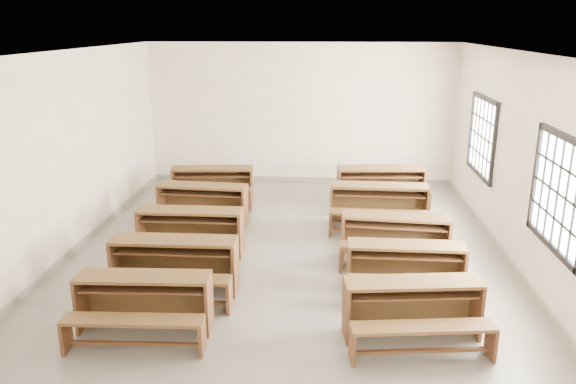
# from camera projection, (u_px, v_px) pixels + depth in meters

# --- Properties ---
(room) EXTENTS (8.50, 8.50, 3.20)m
(room) POSITION_uv_depth(u_px,v_px,m) (294.00, 121.00, 8.65)
(room) COLOR slate
(room) RESTS_ON ground
(desk_set_0) EXTENTS (1.63, 0.89, 0.72)m
(desk_set_0) POSITION_uv_depth(u_px,v_px,m) (143.00, 300.00, 6.70)
(desk_set_0) COLOR brown
(desk_set_0) RESTS_ON ground
(desk_set_1) EXTENTS (1.73, 0.91, 0.78)m
(desk_set_1) POSITION_uv_depth(u_px,v_px,m) (174.00, 262.00, 7.68)
(desk_set_1) COLOR brown
(desk_set_1) RESTS_ON ground
(desk_set_2) EXTENTS (1.68, 0.87, 0.75)m
(desk_set_2) POSITION_uv_depth(u_px,v_px,m) (190.00, 229.00, 8.96)
(desk_set_2) COLOR brown
(desk_set_2) RESTS_ON ground
(desk_set_3) EXTENTS (1.71, 0.98, 0.74)m
(desk_set_3) POSITION_uv_depth(u_px,v_px,m) (202.00, 202.00, 10.36)
(desk_set_3) COLOR brown
(desk_set_3) RESTS_ON ground
(desk_set_4) EXTENTS (1.73, 1.00, 0.75)m
(desk_set_4) POSITION_uv_depth(u_px,v_px,m) (213.00, 183.00, 11.60)
(desk_set_4) COLOR brown
(desk_set_4) RESTS_ON ground
(desk_set_5) EXTENTS (1.69, 1.02, 0.72)m
(desk_set_5) POSITION_uv_depth(u_px,v_px,m) (413.00, 306.00, 6.56)
(desk_set_5) COLOR brown
(desk_set_5) RESTS_ON ground
(desk_set_6) EXTENTS (1.60, 0.84, 0.72)m
(desk_set_6) POSITION_uv_depth(u_px,v_px,m) (406.00, 266.00, 7.66)
(desk_set_6) COLOR brown
(desk_set_6) RESTS_ON ground
(desk_set_7) EXTENTS (1.72, 0.99, 0.75)m
(desk_set_7) POSITION_uv_depth(u_px,v_px,m) (395.00, 235.00, 8.71)
(desk_set_7) COLOR brown
(desk_set_7) RESTS_ON ground
(desk_set_8) EXTENTS (1.79, 0.96, 0.79)m
(desk_set_8) POSITION_uv_depth(u_px,v_px,m) (379.00, 203.00, 10.19)
(desk_set_8) COLOR brown
(desk_set_8) RESTS_ON ground
(desk_set_9) EXTENTS (1.83, 1.04, 0.79)m
(desk_set_9) POSITION_uv_depth(u_px,v_px,m) (381.00, 184.00, 11.42)
(desk_set_9) COLOR brown
(desk_set_9) RESTS_ON ground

